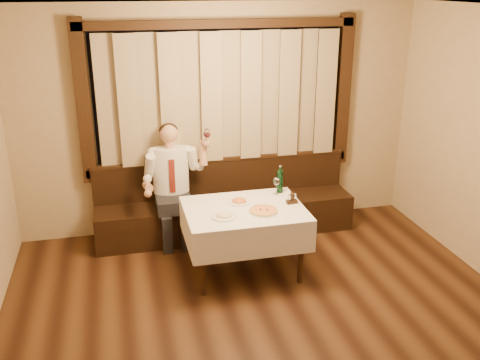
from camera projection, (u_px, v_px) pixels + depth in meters
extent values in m
cube|color=silver|center=(309.00, 17.00, 3.40)|extent=(5.00, 6.00, 0.01)
cube|color=tan|center=(219.00, 120.00, 6.62)|extent=(5.00, 0.01, 2.80)
cube|color=black|center=(219.00, 96.00, 6.50)|extent=(3.00, 0.02, 1.60)
cube|color=orange|center=(163.00, 123.00, 6.44)|extent=(0.50, 0.01, 0.40)
cube|color=black|center=(221.00, 163.00, 6.76)|extent=(3.30, 0.12, 0.10)
cube|color=black|center=(219.00, 24.00, 6.16)|extent=(3.30, 0.12, 0.10)
cube|color=black|center=(83.00, 103.00, 6.11)|extent=(0.16, 0.12, 1.90)
cube|color=black|center=(343.00, 91.00, 6.81)|extent=(0.16, 0.12, 1.90)
cube|color=#9A8763|center=(221.00, 98.00, 6.40)|extent=(2.90, 0.08, 1.55)
cube|color=black|center=(226.00, 216.00, 6.74)|extent=(3.20, 0.60, 0.45)
cube|color=black|center=(221.00, 177.00, 6.80)|extent=(3.20, 0.12, 0.45)
cube|color=black|center=(221.00, 158.00, 6.71)|extent=(3.20, 0.14, 0.04)
cylinder|color=black|center=(203.00, 264.00, 5.35)|extent=(0.06, 0.06, 0.71)
cylinder|color=black|center=(301.00, 252.00, 5.58)|extent=(0.06, 0.06, 0.71)
cylinder|color=black|center=(192.00, 232.00, 6.02)|extent=(0.06, 0.06, 0.71)
cylinder|color=black|center=(280.00, 223.00, 6.25)|extent=(0.06, 0.06, 0.71)
cube|color=black|center=(244.00, 210.00, 5.67)|extent=(1.20, 0.90, 0.04)
cube|color=silver|center=(244.00, 208.00, 5.66)|extent=(1.26, 0.96, 0.01)
cube|color=silver|center=(256.00, 243.00, 5.28)|extent=(1.26, 0.01, 0.35)
cube|color=silver|center=(234.00, 206.00, 6.16)|extent=(1.26, 0.01, 0.35)
cube|color=silver|center=(186.00, 229.00, 5.58)|extent=(0.01, 0.96, 0.35)
cube|color=silver|center=(300.00, 218.00, 5.86)|extent=(0.01, 0.96, 0.35)
cylinder|color=white|center=(263.00, 211.00, 5.56)|extent=(0.31, 0.31, 0.01)
cylinder|color=#D04A1F|center=(263.00, 211.00, 5.56)|extent=(0.28, 0.28, 0.01)
torus|color=tan|center=(263.00, 210.00, 5.56)|extent=(0.30, 0.30, 0.02)
sphere|color=black|center=(260.00, 209.00, 5.56)|extent=(0.02, 0.02, 0.02)
sphere|color=black|center=(267.00, 210.00, 5.55)|extent=(0.02, 0.02, 0.02)
cylinder|color=white|center=(239.00, 202.00, 5.80)|extent=(0.25, 0.25, 0.02)
ellipsoid|color=#CB5B20|center=(239.00, 198.00, 5.78)|extent=(0.15, 0.15, 0.07)
cylinder|color=white|center=(224.00, 216.00, 5.44)|extent=(0.27, 0.27, 0.02)
ellipsoid|color=beige|center=(224.00, 212.00, 5.42)|extent=(0.16, 0.16, 0.07)
cylinder|color=#0F4922|center=(280.00, 182.00, 6.03)|extent=(0.07, 0.07, 0.26)
cylinder|color=#0F4922|center=(280.00, 169.00, 5.98)|extent=(0.03, 0.03, 0.06)
cylinder|color=silver|center=(280.00, 166.00, 5.97)|extent=(0.03, 0.03, 0.01)
cylinder|color=white|center=(276.00, 194.00, 6.03)|extent=(0.07, 0.07, 0.01)
cylinder|color=white|center=(276.00, 189.00, 6.01)|extent=(0.01, 0.01, 0.10)
ellipsoid|color=white|center=(276.00, 181.00, 5.97)|extent=(0.07, 0.07, 0.09)
cube|color=black|center=(292.00, 202.00, 5.77)|extent=(0.12, 0.07, 0.04)
cube|color=black|center=(292.00, 196.00, 5.75)|extent=(0.02, 0.06, 0.09)
cylinder|color=white|center=(289.00, 198.00, 5.75)|extent=(0.03, 0.03, 0.07)
cylinder|color=silver|center=(289.00, 195.00, 5.73)|extent=(0.03, 0.03, 0.01)
cylinder|color=white|center=(295.00, 198.00, 5.77)|extent=(0.03, 0.03, 0.07)
cylinder|color=silver|center=(295.00, 194.00, 5.75)|extent=(0.03, 0.03, 0.01)
cube|color=black|center=(173.00, 202.00, 6.37)|extent=(0.41, 0.46, 0.16)
cube|color=black|center=(167.00, 235.00, 6.25)|extent=(0.11, 0.12, 0.45)
cube|color=black|center=(186.00, 233.00, 6.30)|extent=(0.11, 0.12, 0.45)
ellipsoid|color=white|center=(171.00, 170.00, 6.39)|extent=(0.43, 0.27, 0.55)
cube|color=maroon|center=(172.00, 176.00, 6.27)|extent=(0.07, 0.01, 0.41)
cylinder|color=tan|center=(169.00, 144.00, 6.28)|extent=(0.10, 0.10, 0.08)
sphere|color=tan|center=(169.00, 133.00, 6.23)|extent=(0.22, 0.22, 0.22)
ellipsoid|color=black|center=(168.00, 130.00, 6.25)|extent=(0.22, 0.22, 0.17)
sphere|color=white|center=(152.00, 153.00, 6.27)|extent=(0.13, 0.13, 0.13)
sphere|color=white|center=(187.00, 151.00, 6.35)|extent=(0.13, 0.13, 0.13)
sphere|color=tan|center=(148.00, 194.00, 5.98)|extent=(0.09, 0.09, 0.09)
sphere|color=tan|center=(206.00, 143.00, 6.19)|extent=(0.10, 0.10, 0.10)
cylinder|color=white|center=(207.00, 140.00, 6.15)|extent=(0.01, 0.01, 0.11)
ellipsoid|color=white|center=(207.00, 133.00, 6.12)|extent=(0.09, 0.09, 0.11)
ellipsoid|color=#4C070F|center=(207.00, 135.00, 6.13)|extent=(0.07, 0.07, 0.06)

